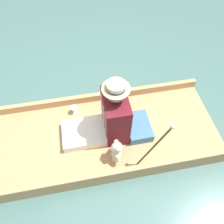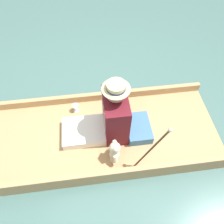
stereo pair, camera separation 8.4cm
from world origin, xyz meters
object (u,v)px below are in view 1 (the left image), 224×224
(wine_glass, at_px, (74,108))
(walking_cane, at_px, (156,144))
(teddy_bear, at_px, (117,152))
(seated_person, at_px, (108,118))

(wine_glass, height_order, walking_cane, walking_cane)
(teddy_bear, height_order, wine_glass, teddy_bear)
(teddy_bear, distance_m, walking_cane, 0.50)
(seated_person, bearing_deg, walking_cane, -140.10)
(seated_person, relative_size, teddy_bear, 2.54)
(seated_person, height_order, teddy_bear, seated_person)
(seated_person, distance_m, walking_cane, 0.66)
(teddy_bear, bearing_deg, wine_glass, 29.58)
(teddy_bear, height_order, walking_cane, walking_cane)
(seated_person, height_order, wine_glass, seated_person)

